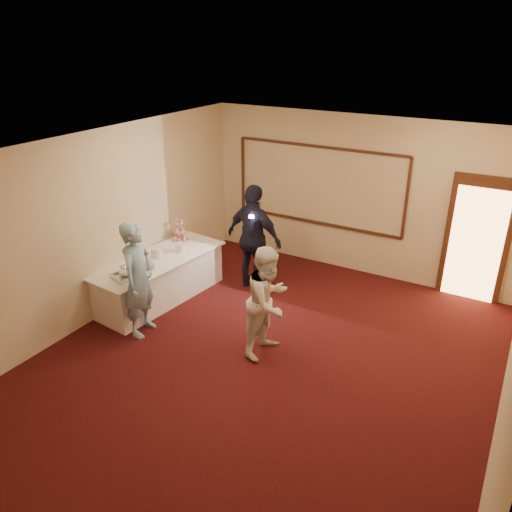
% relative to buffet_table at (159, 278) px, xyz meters
% --- Properties ---
extents(floor, '(7.00, 7.00, 0.00)m').
position_rel_buffet_table_xyz_m(floor, '(2.52, -0.68, -0.39)').
color(floor, black).
rests_on(floor, ground).
extents(room_walls, '(6.04, 7.04, 3.02)m').
position_rel_buffet_table_xyz_m(room_walls, '(2.52, -0.68, 1.64)').
color(room_walls, beige).
rests_on(room_walls, floor).
extents(wall_molding, '(3.45, 0.04, 1.55)m').
position_rel_buffet_table_xyz_m(wall_molding, '(1.72, 2.79, 1.21)').
color(wall_molding, '#381B10').
rests_on(wall_molding, room_walls).
extents(doorway, '(1.05, 0.07, 2.20)m').
position_rel_buffet_table_xyz_m(doorway, '(4.67, 2.78, 0.69)').
color(doorway, '#381B10').
rests_on(doorway, floor).
extents(buffet_table, '(1.22, 2.58, 0.77)m').
position_rel_buffet_table_xyz_m(buffet_table, '(0.00, 0.00, 0.00)').
color(buffet_table, white).
rests_on(buffet_table, floor).
extents(pavlova_tray, '(0.43, 0.53, 0.18)m').
position_rel_buffet_table_xyz_m(pavlova_tray, '(0.05, -0.78, 0.46)').
color(pavlova_tray, silver).
rests_on(pavlova_tray, buffet_table).
extents(cupcake_stand, '(0.31, 0.31, 0.45)m').
position_rel_buffet_table_xyz_m(cupcake_stand, '(-0.17, 0.85, 0.54)').
color(cupcake_stand, '#E75E8B').
rests_on(cupcake_stand, buffet_table).
extents(plate_stack_a, '(0.20, 0.20, 0.17)m').
position_rel_buffet_table_xyz_m(plate_stack_a, '(-0.04, 0.03, 0.47)').
color(plate_stack_a, white).
rests_on(plate_stack_a, buffet_table).
extents(plate_stack_b, '(0.20, 0.20, 0.16)m').
position_rel_buffet_table_xyz_m(plate_stack_b, '(0.18, 0.42, 0.46)').
color(plate_stack_b, white).
rests_on(plate_stack_b, buffet_table).
extents(tart, '(0.28, 0.28, 0.06)m').
position_rel_buffet_table_xyz_m(tart, '(0.11, -0.39, 0.41)').
color(tart, white).
rests_on(tart, buffet_table).
extents(man, '(0.55, 0.74, 1.82)m').
position_rel_buffet_table_xyz_m(man, '(0.47, -0.97, 0.52)').
color(man, '#82AACA').
rests_on(man, floor).
extents(woman, '(0.71, 0.87, 1.66)m').
position_rel_buffet_table_xyz_m(woman, '(2.41, -0.44, 0.44)').
color(woman, silver).
rests_on(woman, floor).
extents(guest, '(1.19, 0.63, 1.95)m').
position_rel_buffet_table_xyz_m(guest, '(1.22, 1.18, 0.59)').
color(guest, black).
rests_on(guest, floor).
extents(camera_flash, '(0.07, 0.04, 0.05)m').
position_rel_buffet_table_xyz_m(camera_flash, '(1.30, 0.95, 1.08)').
color(camera_flash, white).
rests_on(camera_flash, guest).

